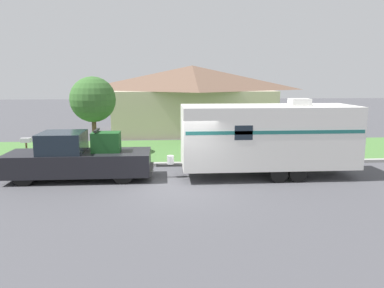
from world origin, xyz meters
name	(u,v)px	position (x,y,z in m)	size (l,w,h in m)	color
ground_plane	(186,188)	(0.00, 0.00, 0.00)	(120.00, 120.00, 0.00)	#47474C
curb_strip	(181,164)	(0.00, 3.75, 0.07)	(80.00, 0.30, 0.14)	#999993
lawn_strip	(178,150)	(0.00, 7.40, 0.01)	(80.00, 7.00, 0.03)	#477538
house_across_street	(192,98)	(1.37, 15.01, 2.59)	(12.23, 8.11, 5.00)	beige
pickup_truck	(78,158)	(-4.30, 1.61, 0.87)	(5.85, 1.95, 2.05)	black
travel_trailer	(268,136)	(3.54, 1.61, 1.71)	(8.25, 2.50, 3.25)	black
mailbox	(26,144)	(-7.48, 4.85, 0.94)	(0.48, 0.20, 1.22)	brown
tree_in_yard	(93,100)	(-4.57, 6.84, 2.94)	(2.43, 2.43, 4.18)	brown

